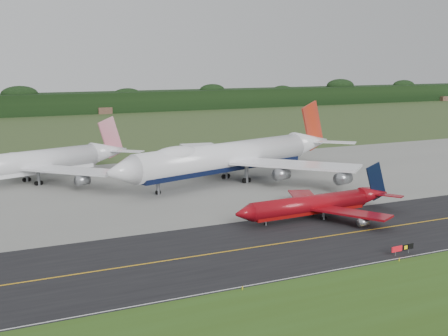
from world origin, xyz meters
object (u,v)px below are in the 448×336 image
(jet_star_tail, at_px, (31,163))
(jet_red_737, at_px, (317,204))
(jet_ba_747, at_px, (231,156))
(taxiway_sign, at_px, (403,248))

(jet_star_tail, bearing_deg, jet_red_737, -53.52)
(jet_red_737, bearing_deg, jet_ba_747, 87.73)
(jet_red_737, height_order, taxiway_sign, jet_red_737)
(jet_ba_747, distance_m, taxiway_sign, 67.66)
(jet_ba_747, height_order, jet_red_737, jet_ba_747)
(jet_red_737, relative_size, taxiway_sign, 7.88)
(jet_star_tail, bearing_deg, taxiway_sign, -63.27)
(jet_ba_747, xyz_separation_m, taxiway_sign, (-2.97, -67.36, -5.53))
(jet_star_tail, xyz_separation_m, taxiway_sign, (44.20, -87.76, -4.11))
(jet_red_737, xyz_separation_m, jet_star_tail, (-45.54, 61.59, 2.43))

